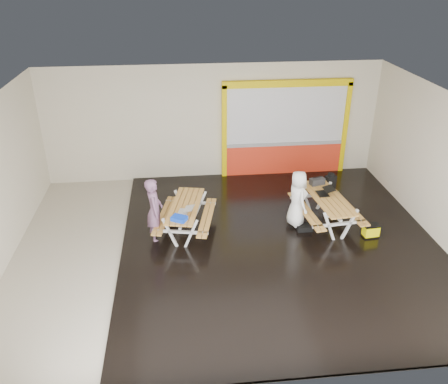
{
  "coord_description": "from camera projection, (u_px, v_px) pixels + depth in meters",
  "views": [
    {
      "loc": [
        -1.07,
        -9.09,
        6.11
      ],
      "look_at": [
        0.0,
        0.9,
        1.0
      ],
      "focal_mm": 36.72,
      "sensor_mm": 36.0,
      "label": 1
    }
  ],
  "objects": [
    {
      "name": "backpack",
      "position": [
        330.0,
        182.0,
        12.41
      ],
      "size": [
        0.33,
        0.27,
        0.47
      ],
      "color": "black",
      "rests_on": "picnic_table_right"
    },
    {
      "name": "kiosk",
      "position": [
        285.0,
        131.0,
        13.97
      ],
      "size": [
        3.88,
        0.16,
        3.0
      ],
      "color": "red",
      "rests_on": "room"
    },
    {
      "name": "deck",
      "position": [
        279.0,
        242.0,
        11.04
      ],
      "size": [
        7.5,
        7.98,
        0.05
      ],
      "primitive_type": "cube",
      "color": "black",
      "rests_on": "room"
    },
    {
      "name": "toolbox",
      "position": [
        317.0,
        181.0,
        12.06
      ],
      "size": [
        0.42,
        0.29,
        0.22
      ],
      "color": "black",
      "rests_on": "picnic_table_right"
    },
    {
      "name": "picnic_table_right",
      "position": [
        327.0,
        204.0,
        11.53
      ],
      "size": [
        1.57,
        2.15,
        0.81
      ],
      "color": "#C1893B",
      "rests_on": "deck"
    },
    {
      "name": "room",
      "position": [
        228.0,
        180.0,
        10.13
      ],
      "size": [
        10.02,
        8.02,
        3.52
      ],
      "color": "#B9AF9C",
      "rests_on": "ground"
    },
    {
      "name": "laptop_left",
      "position": [
        185.0,
        211.0,
        10.8
      ],
      "size": [
        0.45,
        0.42,
        0.16
      ],
      "color": "silver",
      "rests_on": "picnic_table_left"
    },
    {
      "name": "dark_case",
      "position": [
        304.0,
        227.0,
        11.47
      ],
      "size": [
        0.37,
        0.28,
        0.14
      ],
      "primitive_type": "cube",
      "rotation": [
        0.0,
        0.0,
        0.01
      ],
      "color": "black",
      "rests_on": "deck"
    },
    {
      "name": "laptop_right",
      "position": [
        325.0,
        192.0,
        11.58
      ],
      "size": [
        0.43,
        0.38,
        0.17
      ],
      "color": "black",
      "rests_on": "picnic_table_right"
    },
    {
      "name": "blue_pouch",
      "position": [
        179.0,
        218.0,
        10.48
      ],
      "size": [
        0.41,
        0.37,
        0.1
      ],
      "primitive_type": "cube",
      "rotation": [
        0.0,
        0.0,
        -0.5
      ],
      "color": "blue",
      "rests_on": "picnic_table_left"
    },
    {
      "name": "person_right",
      "position": [
        297.0,
        199.0,
        11.31
      ],
      "size": [
        0.58,
        0.78,
        1.45
      ],
      "primitive_type": "imported",
      "rotation": [
        0.0,
        0.0,
        1.75
      ],
      "color": "white",
      "rests_on": "deck"
    },
    {
      "name": "fluke_bag",
      "position": [
        371.0,
        231.0,
        11.15
      ],
      "size": [
        0.41,
        0.29,
        0.33
      ],
      "color": "black",
      "rests_on": "deck"
    },
    {
      "name": "picnic_table_left",
      "position": [
        186.0,
        211.0,
        11.24
      ],
      "size": [
        1.66,
        2.14,
        0.77
      ],
      "color": "#C1893B",
      "rests_on": "deck"
    },
    {
      "name": "person_left",
      "position": [
        154.0,
        210.0,
        10.84
      ],
      "size": [
        0.42,
        0.61,
        1.62
      ],
      "primitive_type": "imported",
      "rotation": [
        0.0,
        0.0,
        1.62
      ],
      "color": "#785172",
      "rests_on": "deck"
    }
  ]
}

